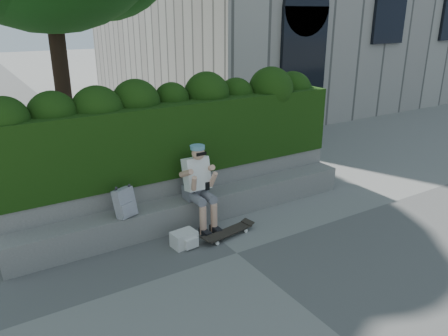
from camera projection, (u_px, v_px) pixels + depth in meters
ground at (237, 253)px, 6.40m from camera, size 80.00×80.00×0.00m
bench_ledge at (196, 209)px, 7.33m from camera, size 6.00×0.45×0.45m
planter_wall at (183, 191)px, 7.66m from camera, size 6.00×0.50×0.75m
hedge at (175, 135)px, 7.51m from camera, size 6.00×1.00×1.20m
person at (199, 183)px, 6.99m from camera, size 0.40×0.76×1.38m
skateboard at (228, 232)px, 6.86m from camera, size 0.89×0.36×0.09m
backpack_plaid at (125, 203)px, 6.48m from camera, size 0.33×0.26×0.43m
backpack_ground at (184, 239)px, 6.56m from camera, size 0.38×0.29×0.23m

